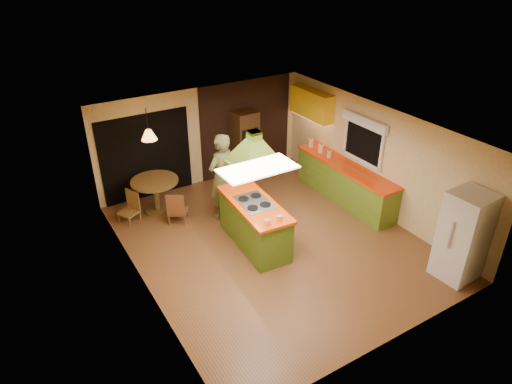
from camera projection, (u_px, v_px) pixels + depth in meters
ground at (272, 241)px, 9.61m from camera, size 6.50×6.50×0.00m
room_walls at (274, 189)px, 9.01m from camera, size 5.50×6.50×6.50m
ceiling_plane at (275, 130)px, 8.40m from camera, size 6.50×6.50×0.00m
brick_panel at (246, 127)px, 11.99m from camera, size 2.64×0.03×2.50m
nook_opening at (146, 157)px, 10.84m from camera, size 2.20×0.03×2.10m
right_counter at (345, 182)px, 10.95m from camera, size 0.62×3.05×0.92m
upper_cabinets at (312, 104)px, 11.48m from camera, size 0.34×1.40×0.70m
window_right at (364, 132)px, 10.28m from camera, size 0.12×1.35×1.06m
fluor_panel at (258, 169)px, 7.01m from camera, size 1.20×0.60×0.03m
kitchen_island at (254, 223)px, 9.31m from camera, size 0.92×2.02×1.00m
range_hood at (254, 144)px, 8.46m from camera, size 0.98×0.72×0.78m
man at (221, 177)px, 10.04m from camera, size 0.85×0.71×1.99m
refrigerator at (463, 236)px, 8.24m from camera, size 0.75×0.72×1.75m
wall_oven at (244, 145)px, 11.84m from camera, size 0.62×0.62×1.81m
dining_table at (156, 189)px, 10.43m from camera, size 1.08×1.08×0.80m
chair_left at (128, 207)px, 10.14m from camera, size 0.53×0.53×0.71m
chair_near at (177, 206)px, 10.15m from camera, size 0.57×0.57×0.75m
pendant_lamp at (149, 135)px, 9.78m from camera, size 0.44×0.44×0.22m
canister_large at (311, 143)px, 11.64m from camera, size 0.17×0.17×0.20m
canister_medium at (321, 149)px, 11.34m from camera, size 0.15×0.15×0.20m
canister_small at (329, 154)px, 11.09m from camera, size 0.15×0.15×0.17m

